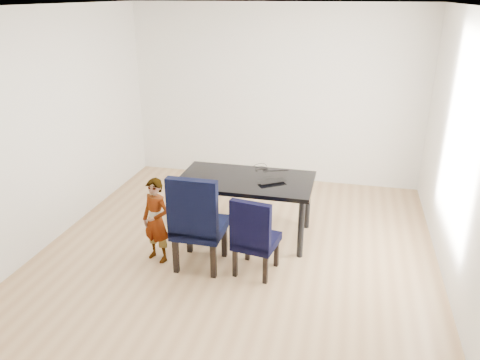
% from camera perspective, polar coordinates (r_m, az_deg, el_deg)
% --- Properties ---
extents(floor, '(4.50, 5.00, 0.01)m').
position_cam_1_polar(floor, '(5.48, -0.50, -9.09)').
color(floor, tan).
rests_on(floor, ground).
extents(ceiling, '(4.50, 5.00, 0.01)m').
position_cam_1_polar(ceiling, '(4.70, -0.61, 20.53)').
color(ceiling, white).
rests_on(ceiling, wall_back).
extents(wall_back, '(4.50, 0.01, 2.70)m').
position_cam_1_polar(wall_back, '(7.30, 4.30, 10.25)').
color(wall_back, white).
rests_on(wall_back, ground).
extents(wall_front, '(4.50, 0.01, 2.70)m').
position_cam_1_polar(wall_front, '(2.77, -13.44, -10.75)').
color(wall_front, white).
rests_on(wall_front, ground).
extents(wall_left, '(0.01, 5.00, 2.70)m').
position_cam_1_polar(wall_left, '(5.87, -22.54, 5.75)').
color(wall_left, silver).
rests_on(wall_left, ground).
extents(wall_right, '(0.01, 5.00, 2.70)m').
position_cam_1_polar(wall_right, '(4.91, 25.91, 2.27)').
color(wall_right, white).
rests_on(wall_right, ground).
extents(dining_table, '(1.60, 0.90, 0.75)m').
position_cam_1_polar(dining_table, '(5.73, 0.70, -3.32)').
color(dining_table, black).
rests_on(dining_table, floor).
extents(chair_left, '(0.53, 0.55, 1.10)m').
position_cam_1_polar(chair_left, '(5.06, -4.92, -4.81)').
color(chair_left, black).
rests_on(chair_left, floor).
extents(chair_right, '(0.50, 0.51, 0.90)m').
position_cam_1_polar(chair_right, '(4.96, 2.02, -6.63)').
color(chair_right, black).
rests_on(chair_right, floor).
extents(child, '(0.41, 0.34, 0.97)m').
position_cam_1_polar(child, '(5.24, -10.19, -4.89)').
color(child, orange).
rests_on(child, floor).
extents(plate, '(0.31, 0.31, 0.01)m').
position_cam_1_polar(plate, '(5.46, -6.13, -0.39)').
color(plate, white).
rests_on(plate, dining_table).
extents(sandwich, '(0.15, 0.09, 0.06)m').
position_cam_1_polar(sandwich, '(5.44, -6.23, -0.08)').
color(sandwich, '#B38140').
rests_on(sandwich, plate).
extents(laptop, '(0.39, 0.36, 0.03)m').
position_cam_1_polar(laptop, '(5.51, 3.72, -0.04)').
color(laptop, black).
rests_on(laptop, dining_table).
extents(cable_tangle, '(0.19, 0.19, 0.01)m').
position_cam_1_polar(cable_tangle, '(5.86, 2.66, 1.25)').
color(cable_tangle, black).
rests_on(cable_tangle, dining_table).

